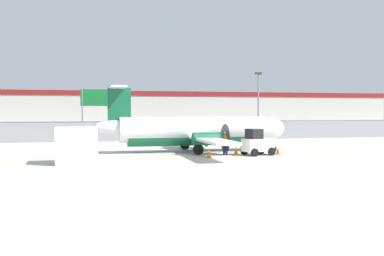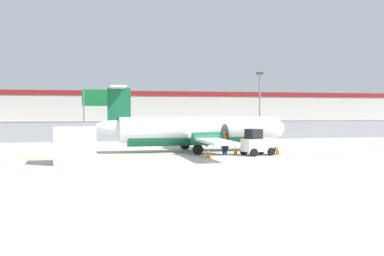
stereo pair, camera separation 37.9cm
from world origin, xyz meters
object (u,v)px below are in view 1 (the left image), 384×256
at_px(parked_car_5, 255,127).
at_px(parked_car_2, 146,128).
at_px(parked_car_1, 91,129).
at_px(parked_car_4, 209,126).
at_px(traffic_cone_near_right, 236,150).
at_px(parked_car_0, 49,128).
at_px(traffic_cone_far_right, 278,150).
at_px(parked_car_3, 177,127).
at_px(traffic_cone_near_left, 209,153).
at_px(traffic_cone_far_left, 266,146).
at_px(ground_crew_worker, 225,142).
at_px(highway_sign, 97,102).
at_px(apron_light_pole, 258,100).
at_px(commuter_airplane, 198,131).
at_px(cargo_container, 76,145).
at_px(baggage_tug, 257,143).

bearing_deg(parked_car_5, parked_car_2, 173.94).
relative_size(parked_car_1, parked_car_4, 1.03).
height_order(traffic_cone_near_right, parked_car_0, parked_car_0).
bearing_deg(traffic_cone_far_right, parked_car_3, 91.92).
relative_size(traffic_cone_near_left, traffic_cone_far_left, 1.00).
bearing_deg(parked_car_0, ground_crew_worker, 119.03).
relative_size(parked_car_2, highway_sign, 0.80).
bearing_deg(highway_sign, apron_light_pole, -16.12).
distance_m(traffic_cone_near_left, parked_car_1, 28.67).
bearing_deg(parked_car_5, parked_car_3, 152.15).
relative_size(traffic_cone_far_right, parked_car_3, 0.15).
relative_size(parked_car_4, highway_sign, 0.77).
relative_size(traffic_cone_far_left, parked_car_3, 0.15).
xyz_separation_m(parked_car_2, parked_car_4, (10.32, 5.53, 0.00)).
bearing_deg(traffic_cone_far_right, commuter_airplane, 147.48).
bearing_deg(parked_car_1, parked_car_4, -163.08).
xyz_separation_m(parked_car_3, apron_light_pole, (5.18, -18.14, 3.41)).
bearing_deg(apron_light_pole, parked_car_4, 89.53).
bearing_deg(traffic_cone_near_left, traffic_cone_near_right, 29.52).
xyz_separation_m(ground_crew_worker, traffic_cone_far_left, (4.29, 2.73, -0.64)).
xyz_separation_m(ground_crew_worker, parked_car_1, (-9.41, 26.21, -0.06)).
xyz_separation_m(traffic_cone_far_right, parked_car_0, (-18.66, 30.45, 0.58)).
bearing_deg(traffic_cone_far_left, parked_car_0, 124.93).
height_order(parked_car_0, highway_sign, highway_sign).
bearing_deg(traffic_cone_near_left, parked_car_1, 105.86).
height_order(parked_car_0, parked_car_2, same).
relative_size(traffic_cone_far_left, highway_sign, 0.12).
height_order(parked_car_0, parked_car_5, same).
bearing_deg(traffic_cone_far_right, apron_light_pole, 73.66).
distance_m(traffic_cone_near_left, parked_car_2, 29.48).
height_order(traffic_cone_far_left, parked_car_4, parked_car_4).
bearing_deg(cargo_container, parked_car_3, 66.04).
relative_size(baggage_tug, traffic_cone_near_left, 3.97).
xyz_separation_m(traffic_cone_near_left, traffic_cone_near_right, (2.38, 1.35, 0.00)).
distance_m(traffic_cone_near_right, apron_light_pole, 15.86).
bearing_deg(baggage_tug, parked_car_2, 83.00).
bearing_deg(apron_light_pole, parked_car_3, 105.92).
relative_size(traffic_cone_near_left, traffic_cone_near_right, 1.00).
distance_m(ground_crew_worker, parked_car_1, 27.84).
xyz_separation_m(traffic_cone_near_right, parked_car_5, (11.86, 26.28, 0.58)).
bearing_deg(highway_sign, parked_car_1, 95.41).
xyz_separation_m(baggage_tug, cargo_container, (-12.37, -2.11, 0.24)).
relative_size(traffic_cone_near_right, traffic_cone_far_right, 1.00).
height_order(traffic_cone_far_right, parked_car_3, parked_car_3).
height_order(traffic_cone_far_left, apron_light_pole, apron_light_pole).
height_order(traffic_cone_near_right, parked_car_3, parked_car_3).
relative_size(parked_car_1, highway_sign, 0.79).
height_order(parked_car_1, parked_car_4, same).
xyz_separation_m(baggage_tug, parked_car_0, (-16.96, 30.70, 0.04)).
relative_size(cargo_container, parked_car_3, 0.59).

